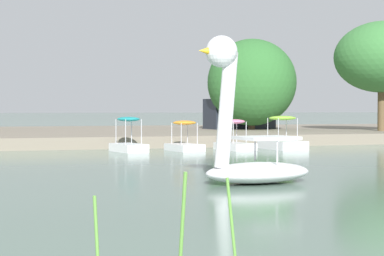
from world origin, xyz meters
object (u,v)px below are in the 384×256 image
Objects in this scene: pedal_boat_teal at (129,140)px; tree_broadleaf_right at (382,57)px; pedal_boat_orange at (184,141)px; pedal_boat_pink at (235,141)px; tree_willow_near_path at (252,82)px; parked_van at (239,113)px; swan_boat at (249,145)px; pedal_boat_lime at (282,140)px.

tree_broadleaf_right is at bearing 19.49° from pedal_boat_teal.
pedal_boat_orange is 0.95× the size of pedal_boat_pink.
tree_willow_near_path reaches higher than parked_van.
pedal_boat_teal reaches higher than pedal_boat_pink.
swan_boat is 25.57m from parked_van.
swan_boat is at bearing -108.69° from pedal_boat_pink.
swan_boat reaches higher than parked_van.
parked_van is at bearing 59.35° from pedal_boat_orange.
tree_broadleaf_right reaches higher than pedal_boat_teal.
tree_broadleaf_right is 1.61× the size of parked_van.
parked_van reaches higher than pedal_boat_lime.
swan_boat is at bearing -130.16° from tree_broadleaf_right.
pedal_boat_lime is at bearing -103.81° from tree_willow_near_path.
pedal_boat_lime is 0.33× the size of tree_broadleaf_right.
parked_van is at bearing 78.83° from pedal_boat_lime.
pedal_boat_pink is (2.32, -0.03, -0.06)m from pedal_boat_orange.
swan_boat reaches higher than pedal_boat_pink.
parked_van is (-0.15, 1.71, -1.85)m from tree_willow_near_path.
tree_willow_near_path reaches higher than pedal_boat_orange.
pedal_boat_pink is at bearing -152.77° from tree_broadleaf_right.
tree_willow_near_path is (9.49, 9.88, 2.94)m from pedal_boat_teal.
tree_willow_near_path is at bearing 76.19° from pedal_boat_lime.
tree_broadleaf_right is (11.03, 5.68, 4.39)m from pedal_boat_pink.
parked_van is (2.32, 11.73, 1.14)m from pedal_boat_lime.
swan_boat is 13.04m from pedal_boat_pink.
pedal_boat_lime is (7.03, -0.14, -0.05)m from pedal_boat_teal.
swan_boat is at bearing -87.28° from pedal_boat_teal.
tree_willow_near_path is at bearing 54.65° from pedal_boat_orange.
pedal_boat_lime is 11.34m from tree_broadleaf_right.
pedal_boat_orange is 0.27× the size of tree_broadleaf_right.
pedal_boat_orange is 13.58m from parked_van.
tree_broadleaf_right reaches higher than swan_boat.
tree_willow_near_path is (2.46, 10.02, 2.99)m from pedal_boat_lime.
pedal_boat_teal is 17.30m from tree_broadleaf_right.
pedal_boat_pink is 0.46× the size of parked_van.
pedal_boat_teal is 0.28× the size of tree_willow_near_path.
tree_willow_near_path is at bearing 64.63° from pedal_boat_pink.
swan_boat is at bearing -117.64° from pedal_boat_lime.
pedal_boat_orange is at bearing -1.22° from pedal_boat_teal.
tree_broadleaf_right is at bearing 49.84° from swan_boat.
tree_broadleaf_right reaches higher than pedal_boat_pink.
parked_van reaches higher than pedal_boat_teal.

